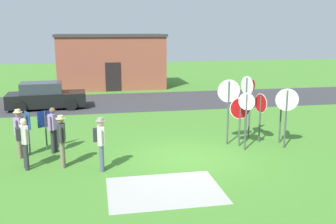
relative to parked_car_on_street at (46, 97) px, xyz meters
name	(u,v)px	position (x,y,z in m)	size (l,w,h in m)	color
ground_plane	(186,158)	(5.87, -9.80, -0.69)	(80.00, 80.00, 0.00)	#47842D
street_asphalt	(145,101)	(5.87, 1.16, -0.68)	(60.00, 6.40, 0.01)	#38383A
concrete_path	(165,190)	(4.64, -12.37, -0.69)	(3.20, 2.40, 0.01)	#ADAAA3
building_background	(111,61)	(4.10, 7.47, 1.36)	(8.12, 4.21, 4.09)	brown
parked_car_on_street	(46,97)	(0.00, 0.00, 0.00)	(4.40, 2.21, 1.51)	black
stop_sign_tallest	(246,112)	(8.25, -9.35, 0.77)	(0.47, 0.46, 2.17)	#474C4C
stop_sign_low_front	(260,109)	(9.20, -8.48, 0.66)	(0.18, 0.76, 1.97)	#474C4C
stop_sign_leaning_left	(250,99)	(9.08, -7.73, 0.95)	(0.52, 0.35, 2.47)	#474C4C
stop_sign_leaning_right	(286,107)	(9.82, -9.39, 0.89)	(0.81, 0.28, 2.29)	#474C4C
stop_sign_rear_left	(281,108)	(9.96, -8.74, 0.74)	(0.15, 0.61, 2.15)	#474C4C
stop_sign_nearest	(247,98)	(8.64, -8.40, 1.13)	(0.22, 0.73, 2.66)	#474C4C
stop_sign_center_cluster	(228,100)	(7.84, -8.54, 1.10)	(0.88, 0.08, 2.57)	#474C4C
stop_sign_far_back	(240,113)	(8.22, -8.83, 0.62)	(0.84, 0.11, 1.92)	#474C4C
person_in_blue	(24,140)	(0.52, -9.90, 0.29)	(0.43, 0.55, 1.69)	#2D2D33
person_in_teal	(100,140)	(2.92, -10.48, 0.32)	(0.40, 0.57, 1.74)	#4C5670
person_on_left	(53,127)	(1.25, -8.30, 0.29)	(0.45, 0.53, 1.69)	#2D2D33
person_holding_notes	(62,138)	(1.69, -9.92, 0.30)	(0.31, 0.57, 1.74)	#7A6B56
person_in_dark_shirt	(19,130)	(0.16, -8.66, 0.30)	(0.31, 0.55, 1.74)	#7A6B56
info_panel_leftmost	(28,126)	(0.42, -8.44, 0.40)	(0.28, 0.55, 1.59)	#4C4C51
info_panel_middle	(45,123)	(0.95, -7.96, 0.34)	(0.50, 0.36, 1.50)	#4C4C51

